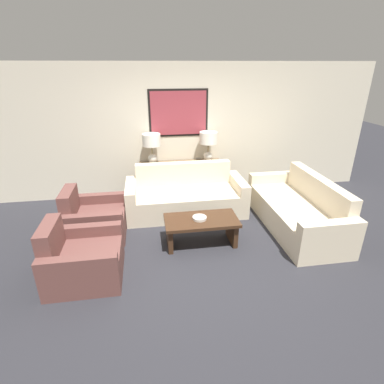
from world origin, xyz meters
TOP-DOWN VIEW (x-y plane):
  - ground_plane at (0.00, 0.00)m, footprint 20.00×20.00m
  - back_wall at (0.00, 2.31)m, footprint 8.22×0.12m
  - console_table at (0.00, 2.03)m, footprint 1.68×0.40m
  - table_lamp_left at (-0.57, 2.03)m, footprint 0.35×0.35m
  - table_lamp_right at (0.57, 2.03)m, footprint 0.35×0.35m
  - couch_by_back_wall at (0.00, 1.31)m, footprint 2.17×0.93m
  - couch_by_side at (1.80, 0.44)m, footprint 0.93×2.17m
  - coffee_table at (0.08, 0.16)m, footprint 1.12×0.57m
  - decorative_bowl at (0.05, 0.16)m, footprint 0.21×0.21m
  - armchair_near_back_wall at (-1.60, 0.70)m, footprint 0.92×0.90m
  - armchair_near_camera at (-1.60, -0.37)m, footprint 0.92×0.90m

SIDE VIEW (x-z plane):
  - ground_plane at x=0.00m, z-range 0.00..0.00m
  - armchair_near_back_wall at x=-1.60m, z-range -0.13..0.68m
  - armchair_near_camera at x=-1.60m, z-range -0.13..0.68m
  - couch_by_back_wall at x=0.00m, z-range -0.14..0.73m
  - couch_by_side at x=1.80m, z-range -0.14..0.73m
  - coffee_table at x=0.08m, z-range 0.10..0.53m
  - console_table at x=0.00m, z-range 0.00..0.74m
  - decorative_bowl at x=0.05m, z-range 0.43..0.47m
  - table_lamp_left at x=-0.57m, z-range 0.86..1.47m
  - table_lamp_right at x=0.57m, z-range 0.86..1.47m
  - back_wall at x=0.00m, z-range 0.01..2.66m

